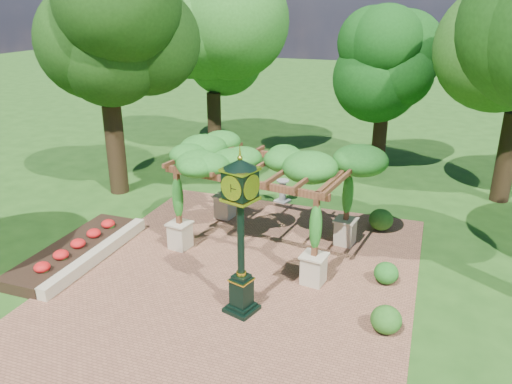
% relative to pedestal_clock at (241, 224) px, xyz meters
% --- Properties ---
extents(ground, '(120.00, 120.00, 0.00)m').
position_rel_pedestal_clock_xyz_m(ground, '(-0.69, 0.56, -2.56)').
color(ground, '#1E4714').
rests_on(ground, ground).
extents(brick_plaza, '(10.00, 12.00, 0.04)m').
position_rel_pedestal_clock_xyz_m(brick_plaza, '(-0.69, 1.56, -2.54)').
color(brick_plaza, brown).
rests_on(brick_plaza, ground).
extents(border_wall, '(0.35, 5.00, 0.40)m').
position_rel_pedestal_clock_xyz_m(border_wall, '(-5.29, 1.06, -2.36)').
color(border_wall, '#C6B793').
rests_on(border_wall, ground).
extents(flower_bed, '(1.50, 5.00, 0.36)m').
position_rel_pedestal_clock_xyz_m(flower_bed, '(-6.19, 1.06, -2.38)').
color(flower_bed, red).
rests_on(flower_bed, ground).
extents(pedestal_clock, '(1.05, 1.05, 4.27)m').
position_rel_pedestal_clock_xyz_m(pedestal_clock, '(0.00, 0.00, 0.00)').
color(pedestal_clock, black).
rests_on(pedestal_clock, brick_plaza).
extents(pergola, '(5.89, 4.17, 3.44)m').
position_rel_pedestal_clock_xyz_m(pergola, '(-0.68, 3.75, 0.26)').
color(pergola, '#C1B090').
rests_on(pergola, brick_plaza).
extents(sundial, '(0.66, 0.66, 0.95)m').
position_rel_pedestal_clock_xyz_m(sundial, '(-1.22, 7.75, -2.14)').
color(sundial, gray).
rests_on(sundial, ground).
extents(shrub_front, '(0.80, 0.80, 0.69)m').
position_rel_pedestal_clock_xyz_m(shrub_front, '(3.66, 0.36, -2.17)').
color(shrub_front, '#235518').
rests_on(shrub_front, brick_plaza).
extents(shrub_mid, '(0.73, 0.73, 0.63)m').
position_rel_pedestal_clock_xyz_m(shrub_mid, '(3.42, 2.71, -2.20)').
color(shrub_mid, '#1D5A19').
rests_on(shrub_mid, brick_plaza).
extents(shrub_back, '(1.14, 1.14, 0.77)m').
position_rel_pedestal_clock_xyz_m(shrub_back, '(2.85, 6.34, -2.13)').
color(shrub_back, '#2C621C').
rests_on(shrub_back, brick_plaza).
extents(tree_west_near, '(5.18, 5.18, 9.61)m').
position_rel_pedestal_clock_xyz_m(tree_west_near, '(-8.18, 6.55, 4.04)').
color(tree_west_near, '#2F2112').
rests_on(tree_west_near, ground).
extents(tree_west_far, '(5.16, 5.16, 8.11)m').
position_rel_pedestal_clock_xyz_m(tree_west_far, '(-6.95, 13.82, 3.02)').
color(tree_west_far, black).
rests_on(tree_west_far, ground).
extents(tree_north, '(3.77, 3.77, 7.49)m').
position_rel_pedestal_clock_xyz_m(tree_north, '(1.82, 13.89, 2.56)').
color(tree_north, black).
rests_on(tree_north, ground).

